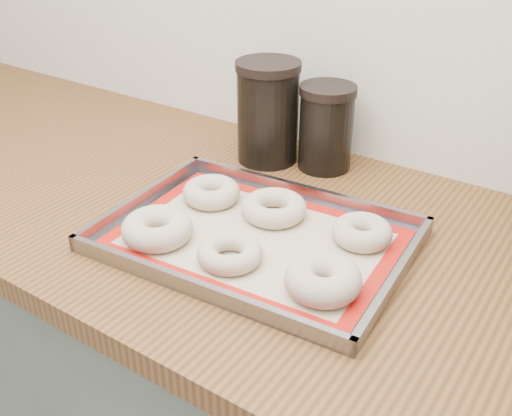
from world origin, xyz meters
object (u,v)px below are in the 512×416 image
Objects in this scene: canister_left at (268,112)px; canister_mid at (326,127)px; bagel_front_mid at (230,253)px; bagel_front_right at (323,279)px; bagel_back_left at (211,192)px; bagel_back_right at (362,232)px; bagel_back_mid at (274,208)px; baking_tray at (256,238)px; bagel_front_left at (157,228)px.

canister_mid is (0.11, 0.03, -0.02)m from canister_left.
bagel_front_mid is 0.59× the size of canister_mid.
bagel_front_mid is 0.15m from bagel_front_right.
bagel_back_left is 0.27m from bagel_back_right.
bagel_back_left is at bearing -172.43° from bagel_back_mid.
bagel_front_mid reaches higher than baking_tray.
bagel_front_right is at bearing -47.04° from canister_left.
bagel_back_mid is at bearing -82.98° from canister_mid.
bagel_front_right is 0.53× the size of canister_left.
canister_left reaches higher than bagel_back_mid.
bagel_back_left is at bearing -174.20° from bagel_back_right.
bagel_front_mid is 0.15m from bagel_back_mid.
canister_left is at bearing 119.87° from baking_tray.
canister_mid is at bearing 16.19° from canister_left.
bagel_front_left is at bearing -87.50° from bagel_back_left.
bagel_front_right is 1.07× the size of bagel_back_left.
canister_left is (-0.15, 0.34, 0.08)m from bagel_front_mid.
baking_tray is 4.51× the size of bagel_back_mid.
bagel_front_right is at bearing -61.74° from canister_mid.
bagel_back_mid is 0.54× the size of canister_left.
bagel_back_right is (0.14, 0.16, 0.00)m from bagel_front_mid.
bagel_back_right is at bearing 4.42° from bagel_back_mid.
canister_mid is at bearing 97.97° from baking_tray.
bagel_back_mid is at bearing -175.58° from bagel_back_right.
bagel_front_left is at bearing -147.15° from bagel_back_right.
canister_mid is (-0.18, 0.21, 0.06)m from bagel_back_right.
bagel_back_left reaches higher than baking_tray.
bagel_back_right is 0.57× the size of canister_mid.
bagel_front_mid is at bearing -130.81° from bagel_back_right.
bagel_front_left is at bearing -102.47° from canister_mid.
bagel_front_right is 0.21m from bagel_back_mid.
bagel_front_left is 0.68× the size of canister_mid.
canister_mid is at bearing 77.53° from bagel_front_left.
baking_tray is 0.31m from canister_mid.
baking_tray is 0.16m from bagel_front_right.
bagel_front_left reaches higher than baking_tray.
canister_left reaches higher than bagel_front_right.
bagel_back_mid is at bearing 96.67° from bagel_front_mid.
baking_tray is 4.92× the size of bagel_back_left.
canister_left is (-0.30, 0.32, 0.07)m from bagel_front_right.
bagel_front_left is 1.05× the size of bagel_front_right.
bagel_front_right is at bearing -22.57° from bagel_back_left.
canister_left reaches higher than bagel_front_left.
bagel_back_left is at bearing 92.50° from bagel_front_left.
canister_left is at bearing 132.96° from bagel_front_right.
canister_left is (-0.14, 0.19, 0.08)m from bagel_back_mid.
bagel_front_right is 0.14m from bagel_back_right.
canister_left is (-0.03, 0.35, 0.08)m from bagel_front_left.
bagel_front_left is 0.13m from bagel_front_mid.
bagel_back_right is (-0.01, 0.14, -0.00)m from bagel_front_right.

